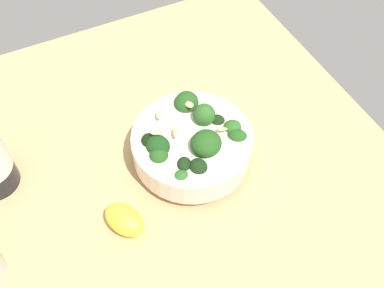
% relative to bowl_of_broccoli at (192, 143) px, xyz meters
% --- Properties ---
extents(ground_plane, '(0.72, 0.72, 0.04)m').
position_rel_bowl_of_broccoli_xyz_m(ground_plane, '(0.03, 0.04, -0.06)').
color(ground_plane, tan).
extents(bowl_of_broccoli, '(0.19, 0.19, 0.09)m').
position_rel_bowl_of_broccoli_xyz_m(bowl_of_broccoli, '(0.00, 0.00, 0.00)').
color(bowl_of_broccoli, silver).
rests_on(bowl_of_broccoli, ground_plane).
extents(lemon_wedge, '(0.08, 0.07, 0.04)m').
position_rel_bowl_of_broccoli_xyz_m(lemon_wedge, '(-0.06, 0.14, -0.02)').
color(lemon_wedge, yellow).
rests_on(lemon_wedge, ground_plane).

